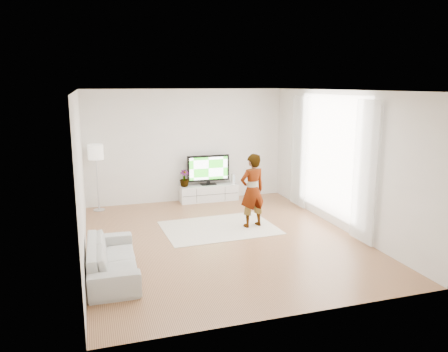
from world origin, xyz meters
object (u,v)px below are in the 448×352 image
object	(u,v)px
media_console	(209,193)
television	(208,169)
rug	(219,228)
player	(252,190)
floor_lamp	(96,155)
sofa	(112,259)

from	to	relation	value
media_console	television	world-z (taller)	television
media_console	rug	world-z (taller)	media_console
rug	player	bearing A→B (deg)	-9.30
rug	floor_lamp	size ratio (longest dim) A/B	1.46
media_console	floor_lamp	distance (m)	2.92
media_console	television	xyz separation A→B (m)	(0.00, 0.03, 0.62)
media_console	player	size ratio (longest dim) A/B	0.97
rug	sofa	size ratio (longest dim) A/B	1.23
sofa	floor_lamp	size ratio (longest dim) A/B	1.19
floor_lamp	sofa	bearing A→B (deg)	-88.48
television	player	xyz separation A→B (m)	(0.31, -2.29, -0.05)
floor_lamp	media_console	bearing A→B (deg)	1.38
player	floor_lamp	size ratio (longest dim) A/B	0.98
player	sofa	distance (m)	3.34
sofa	player	bearing A→B (deg)	-60.46
television	player	distance (m)	2.31
television	player	bearing A→B (deg)	-82.32
television	sofa	bearing A→B (deg)	-124.01
player	sofa	world-z (taller)	player
media_console	player	bearing A→B (deg)	-82.23
rug	player	size ratio (longest dim) A/B	1.49
media_console	sofa	distance (m)	4.62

